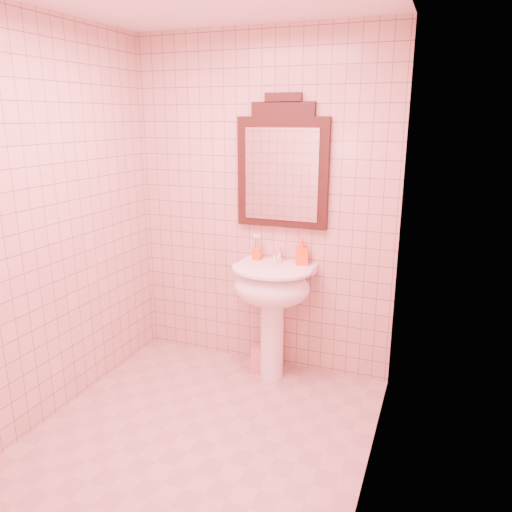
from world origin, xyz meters
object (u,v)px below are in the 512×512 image
at_px(towel, 263,360).
at_px(toothbrush_cup, 257,253).
at_px(pedestal_sink, 272,294).
at_px(mirror, 282,167).
at_px(soap_dispenser, 302,251).

bearing_deg(towel, toothbrush_cup, 129.86).
bearing_deg(pedestal_sink, towel, 151.85).
bearing_deg(toothbrush_cup, mirror, 16.31).
bearing_deg(mirror, soap_dispenser, -16.69).
height_order(mirror, soap_dispenser, mirror).
distance_m(pedestal_sink, soap_dispenser, 0.38).
relative_size(mirror, soap_dispenser, 4.75).
relative_size(pedestal_sink, mirror, 0.92).
distance_m(pedestal_sink, toothbrush_cup, 0.34).
distance_m(pedestal_sink, towel, 0.57).
height_order(pedestal_sink, mirror, mirror).
xyz_separation_m(mirror, towel, (-0.08, -0.16, -1.45)).
xyz_separation_m(toothbrush_cup, towel, (0.09, -0.11, -0.81)).
relative_size(mirror, toothbrush_cup, 5.47).
bearing_deg(toothbrush_cup, towel, -50.14).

